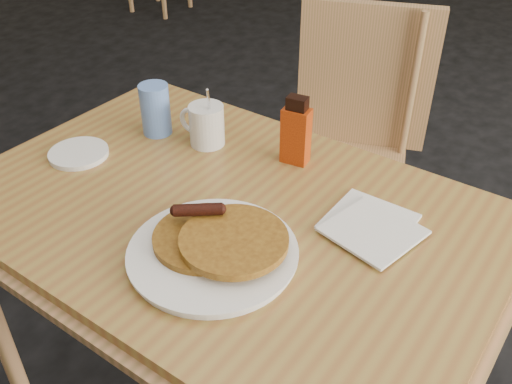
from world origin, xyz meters
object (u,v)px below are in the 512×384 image
coffee_mug (206,124)px  syrup_bottle (296,132)px  chair_main_far (349,130)px  blue_tumbler (155,109)px  main_table (225,222)px  pancake_plate (215,248)px

coffee_mug → syrup_bottle: 0.23m
chair_main_far → blue_tumbler: 0.69m
chair_main_far → syrup_bottle: bearing=-99.3°
coffee_mug → syrup_bottle: size_ratio=0.97×
chair_main_far → syrup_bottle: chair_main_far is taller
main_table → coffee_mug: size_ratio=7.77×
coffee_mug → blue_tumbler: (-0.14, -0.02, 0.01)m
main_table → blue_tumbler: blue_tumbler is taller
main_table → chair_main_far: size_ratio=1.31×
pancake_plate → syrup_bottle: syrup_bottle is taller
main_table → coffee_mug: (-0.18, 0.20, 0.10)m
main_table → pancake_plate: (0.07, -0.14, 0.06)m
main_table → chair_main_far: bearing=90.6°
main_table → blue_tumbler: 0.38m
syrup_bottle → chair_main_far: bearing=92.5°
main_table → coffee_mug: bearing=131.9°
chair_main_far → pancake_plate: chair_main_far is taller
pancake_plate → syrup_bottle: 0.37m
main_table → pancake_plate: size_ratio=3.87×
syrup_bottle → blue_tumbler: syrup_bottle is taller
main_table → coffee_mug: coffee_mug is taller
pancake_plate → blue_tumbler: bearing=140.5°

